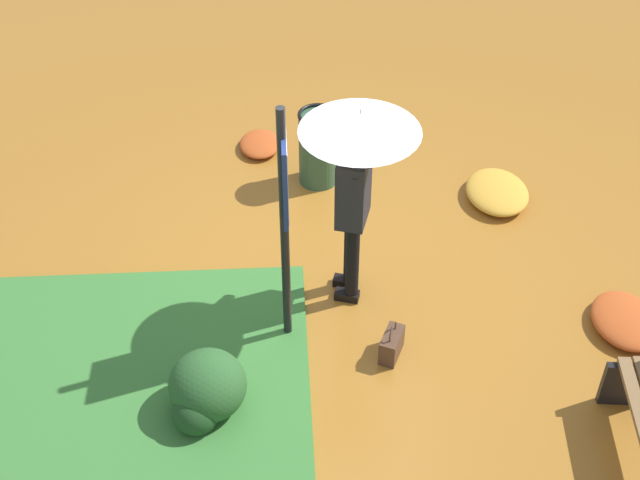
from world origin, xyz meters
The scene contains 9 objects.
ground_plane centered at (0.00, 0.00, 0.00)m, with size 18.00×18.00×0.00m, color #9E6623.
person_with_umbrella centered at (0.21, 0.21, 1.55)m, with size 0.96×0.96×2.04m.
info_sign_post centered at (0.64, -0.37, 1.44)m, with size 0.44×0.07×2.30m.
handbag centered at (0.92, 0.49, 0.13)m, with size 0.33×0.25×0.37m.
trash_bin centered at (-1.57, 0.00, 0.42)m, with size 0.42×0.42×0.83m.
shrub_cluster centered at (1.44, -1.04, 0.26)m, with size 0.67×0.61×0.55m.
leaf_pile_near_person centered at (-1.16, 1.82, 0.09)m, with size 0.80×0.64×0.18m.
leaf_pile_by_bench centered at (-2.19, -0.61, 0.06)m, with size 0.56×0.45×0.12m.
leaf_pile_far_path centered at (0.71, 2.56, 0.08)m, with size 0.73×0.58×0.16m.
Camera 1 is at (5.88, -0.39, 5.59)m, focal length 49.30 mm.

